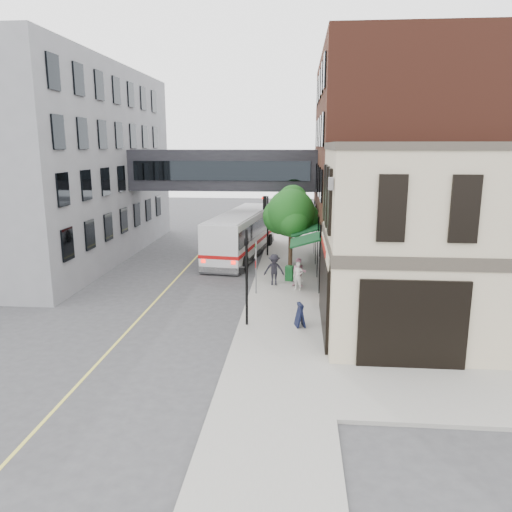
% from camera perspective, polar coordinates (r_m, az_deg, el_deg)
% --- Properties ---
extents(ground, '(120.00, 120.00, 0.00)m').
position_cam_1_polar(ground, '(21.76, -2.68, -9.97)').
color(ground, '#38383A').
rests_on(ground, ground).
extents(sidewalk_main, '(4.00, 60.00, 0.15)m').
position_cam_1_polar(sidewalk_main, '(34.92, 3.63, -1.14)').
color(sidewalk_main, gray).
rests_on(sidewalk_main, ground).
extents(corner_building, '(10.19, 8.12, 8.45)m').
position_cam_1_polar(corner_building, '(23.16, 20.52, 1.51)').
color(corner_building, '#BBAB8F').
rests_on(corner_building, ground).
extents(brick_building, '(13.76, 18.00, 14.00)m').
position_cam_1_polar(brick_building, '(35.68, 16.94, 9.87)').
color(brick_building, '#4E2318').
rests_on(brick_building, ground).
extents(opposite_building, '(14.00, 24.00, 14.00)m').
position_cam_1_polar(opposite_building, '(41.01, -24.16, 9.62)').
color(opposite_building, slate).
rests_on(opposite_building, ground).
extents(skyway_bridge, '(14.00, 3.18, 3.00)m').
position_cam_1_polar(skyway_bridge, '(38.39, -3.68, 9.80)').
color(skyway_bridge, black).
rests_on(skyway_bridge, ground).
extents(traffic_signal_near, '(0.44, 0.22, 4.60)m').
position_cam_1_polar(traffic_signal_near, '(22.69, -1.16, -1.08)').
color(traffic_signal_near, black).
rests_on(traffic_signal_near, sidewalk_main).
extents(traffic_signal_far, '(0.53, 0.28, 4.50)m').
position_cam_1_polar(traffic_signal_far, '(37.34, 1.13, 4.87)').
color(traffic_signal_far, black).
rests_on(traffic_signal_far, sidewalk_main).
extents(street_sign_pole, '(0.08, 0.75, 3.00)m').
position_cam_1_polar(street_sign_pole, '(27.77, -0.00, -0.77)').
color(street_sign_pole, gray).
rests_on(street_sign_pole, sidewalk_main).
extents(street_tree, '(3.80, 3.20, 5.60)m').
position_cam_1_polar(street_tree, '(33.43, 4.02, 4.93)').
color(street_tree, '#382619').
rests_on(street_tree, sidewalk_main).
extents(lane_marking, '(0.12, 40.00, 0.01)m').
position_cam_1_polar(lane_marking, '(32.00, -9.20, -2.69)').
color(lane_marking, '#D8CC4C').
rests_on(lane_marking, ground).
extents(bus, '(4.39, 12.59, 3.32)m').
position_cam_1_polar(bus, '(37.93, -1.64, 2.73)').
color(bus, silver).
rests_on(bus, ground).
extents(pedestrian_a, '(0.70, 0.57, 1.64)m').
position_cam_1_polar(pedestrian_a, '(28.80, 4.84, -2.30)').
color(pedestrian_a, silver).
rests_on(pedestrian_a, sidewalk_main).
extents(pedestrian_b, '(0.87, 0.70, 1.71)m').
position_cam_1_polar(pedestrian_b, '(29.51, 4.95, -1.87)').
color(pedestrian_b, pink).
rests_on(pedestrian_b, sidewalk_main).
extents(pedestrian_c, '(1.23, 0.74, 1.87)m').
position_cam_1_polar(pedestrian_c, '(29.73, 2.08, -1.56)').
color(pedestrian_c, black).
rests_on(pedestrian_c, sidewalk_main).
extents(newspaper_box, '(0.53, 0.49, 0.92)m').
position_cam_1_polar(newspaper_box, '(30.81, 3.82, -1.98)').
color(newspaper_box, '#155F26').
rests_on(newspaper_box, sidewalk_main).
extents(sandwich_board, '(0.54, 0.70, 1.10)m').
position_cam_1_polar(sandwich_board, '(23.16, 5.06, -6.74)').
color(sandwich_board, black).
rests_on(sandwich_board, sidewalk_main).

